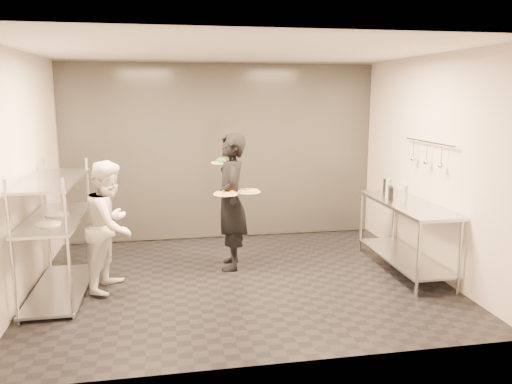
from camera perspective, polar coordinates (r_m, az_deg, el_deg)
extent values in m
cube|color=black|center=(6.36, -1.73, -10.08)|extent=(5.00, 4.00, 0.00)
cube|color=silver|center=(5.95, -1.89, 15.93)|extent=(5.00, 4.00, 0.00)
cube|color=beige|center=(7.97, -3.94, 4.61)|extent=(5.00, 0.00, 2.80)
cube|color=beige|center=(4.06, 2.36, -1.71)|extent=(5.00, 0.00, 2.80)
cube|color=beige|center=(6.15, -25.50, 1.61)|extent=(0.00, 4.00, 2.80)
cube|color=beige|center=(6.83, 19.46, 2.90)|extent=(0.00, 4.00, 2.80)
cube|color=white|center=(7.94, -3.92, 4.59)|extent=(4.90, 0.04, 2.74)
cylinder|color=#BABCC1|center=(5.55, -26.18, -6.29)|extent=(0.04, 0.04, 1.50)
cylinder|color=#BABCC1|center=(6.99, -22.82, -2.58)|extent=(0.04, 0.04, 1.50)
cylinder|color=#BABCC1|center=(5.42, -20.66, -6.24)|extent=(0.04, 0.04, 1.50)
cylinder|color=#BABCC1|center=(6.89, -18.43, -2.47)|extent=(0.04, 0.04, 1.50)
cube|color=#A6A9B0|center=(6.41, -21.42, -10.23)|extent=(0.60, 1.60, 0.03)
cube|color=#A6A9B0|center=(6.17, -21.98, -2.84)|extent=(0.60, 1.60, 0.03)
cube|color=#A6A9B0|center=(6.08, -22.28, 1.29)|extent=(0.60, 1.60, 0.03)
cylinder|color=white|center=(5.83, -22.67, -3.42)|extent=(0.26, 0.26, 0.01)
cylinder|color=white|center=(6.26, -21.81, -2.40)|extent=(0.26, 0.26, 0.01)
cylinder|color=#BABCC1|center=(6.02, 18.07, -7.34)|extent=(0.04, 0.04, 0.90)
cylinder|color=#BABCC1|center=(7.51, 11.90, -3.38)|extent=(0.04, 0.04, 0.90)
cylinder|color=#BABCC1|center=(6.28, 22.29, -6.87)|extent=(0.04, 0.04, 0.90)
cylinder|color=#BABCC1|center=(7.72, 15.48, -3.15)|extent=(0.04, 0.04, 0.90)
cube|color=#A6A9B0|center=(6.94, 16.49, -7.13)|extent=(0.57, 1.71, 0.03)
cube|color=#A6A9B0|center=(6.76, 16.82, -1.32)|extent=(0.60, 1.80, 0.04)
cylinder|color=#BABCC1|center=(6.76, 19.18, 5.41)|extent=(0.02, 1.20, 0.02)
cylinder|color=#BABCC1|center=(6.47, 20.46, 3.93)|extent=(0.01, 0.01, 0.22)
sphere|color=#BABCC1|center=(6.48, 20.38, 2.79)|extent=(0.07, 0.07, 0.07)
cylinder|color=#BABCC1|center=(6.77, 18.96, 4.32)|extent=(0.01, 0.01, 0.22)
sphere|color=#BABCC1|center=(6.78, 18.89, 3.23)|extent=(0.07, 0.07, 0.07)
cylinder|color=#BABCC1|center=(7.07, 17.59, 4.68)|extent=(0.01, 0.01, 0.22)
sphere|color=#BABCC1|center=(7.09, 17.53, 3.63)|extent=(0.07, 0.07, 0.07)
imported|color=black|center=(6.59, -2.90, -1.13)|extent=(0.49, 0.70, 1.81)
imported|color=white|center=(6.16, -16.30, -3.70)|extent=(0.77, 0.89, 1.55)
cylinder|color=white|center=(6.30, -3.48, -0.23)|extent=(0.31, 0.31, 0.01)
cylinder|color=#C29446|center=(6.30, -3.48, -0.12)|extent=(0.27, 0.27, 0.02)
cylinder|color=#C43C1A|center=(6.30, -3.48, -0.03)|extent=(0.24, 0.24, 0.01)
sphere|color=#145A15|center=(6.30, -3.48, 0.04)|extent=(0.04, 0.04, 0.04)
cylinder|color=white|center=(6.37, -0.79, 0.02)|extent=(0.29, 0.29, 0.01)
cylinder|color=#C29446|center=(6.37, -0.80, 0.12)|extent=(0.25, 0.25, 0.02)
cylinder|color=#C43C1A|center=(6.36, -0.80, 0.21)|extent=(0.22, 0.22, 0.01)
sphere|color=#145A15|center=(6.36, -0.80, 0.28)|extent=(0.04, 0.04, 0.04)
cylinder|color=white|center=(6.82, -3.99, 3.37)|extent=(0.28, 0.28, 0.01)
ellipsoid|color=#1F5E17|center=(6.81, -4.00, 3.66)|extent=(0.13, 0.13, 0.07)
cube|color=black|center=(6.90, 15.09, -0.07)|extent=(0.12, 0.25, 0.18)
cylinder|color=gray|center=(6.96, 14.90, 0.42)|extent=(0.07, 0.07, 0.27)
cylinder|color=gray|center=(6.76, 16.66, -0.18)|extent=(0.07, 0.07, 0.22)
cylinder|color=black|center=(7.32, 14.54, 0.70)|extent=(0.06, 0.06, 0.20)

